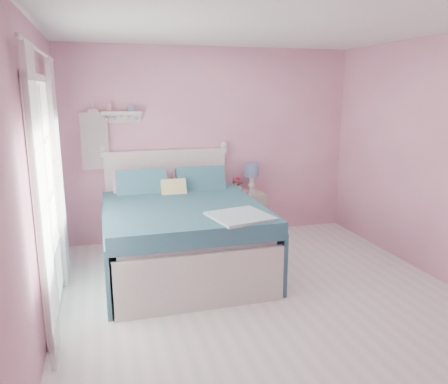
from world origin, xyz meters
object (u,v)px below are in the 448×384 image
bed (181,233)px  table_lamp (251,172)px  nightstand (246,214)px  teacup (244,192)px  vase (238,188)px

bed → table_lamp: size_ratio=5.45×
bed → table_lamp: (1.17, 0.89, 0.50)m
nightstand → teacup: bearing=-119.0°
table_lamp → bed: bearing=-142.7°
bed → nightstand: (1.09, 0.85, -0.09)m
nightstand → teacup: size_ratio=6.27×
table_lamp → vase: size_ratio=2.91×
vase → bed: bearing=-137.3°
table_lamp → teacup: (-0.17, -0.19, -0.24)m
table_lamp → vase: (-0.20, 0.00, -0.21)m
vase → teacup: vase is taller
table_lamp → teacup: 0.35m
bed → teacup: (1.01, 0.70, 0.26)m
table_lamp → teacup: bearing=-131.3°
bed → vase: bed is taller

